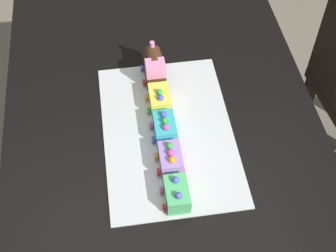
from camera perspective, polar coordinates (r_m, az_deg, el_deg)
ground_plane at (r=2.18m, az=-0.51°, el=-11.53°), size 8.00×8.00×0.00m
dining_table at (r=1.64m, az=-0.67°, el=-1.47°), size 1.40×1.00×0.74m
cake_board at (r=1.51m, az=0.00°, el=-0.75°), size 0.60×0.40×0.00m
cake_locomotive at (r=1.64m, az=-1.73°, el=6.94°), size 0.14×0.08×0.12m
cake_car_flatbed_lemon at (r=1.56m, az=-1.11°, el=3.16°), size 0.10×0.08×0.07m
cake_car_hopper_turquoise at (r=1.49m, az=-0.51°, el=-0.18°), size 0.10×0.08×0.07m
cake_car_tanker_lavender at (r=1.42m, az=0.16°, el=-3.89°), size 0.10×0.08×0.07m
cake_car_gondola_mint_green at (r=1.35m, az=0.90°, el=-7.98°), size 0.10×0.08×0.07m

